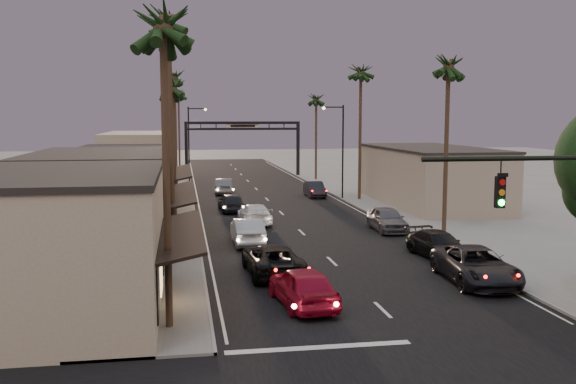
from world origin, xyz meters
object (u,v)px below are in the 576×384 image
object	(u,v)px
palm_rb	(361,68)
streetlight_right	(340,144)
palm_far	(178,91)
palm_rc	(316,96)
curbside_near	(476,265)
palm_ra	(449,60)
oncoming_pickup	(273,259)
arch	(243,135)
streetlight_left	(191,140)
palm_lb	(168,16)
curbside_black	(439,245)
oncoming_red	(303,286)
palm_lc	(173,83)
palm_la	(163,16)
palm_ld	(174,74)
oncoming_silver	(247,231)

from	to	relation	value
palm_rb	streetlight_right	bearing A→B (deg)	149.24
palm_far	palm_rc	bearing A→B (deg)	-39.64
palm_rb	curbside_near	xyz separation A→B (m)	(-2.88, -30.53, -11.57)
palm_ra	palm_rb	world-z (taller)	palm_rb
oncoming_pickup	arch	bearing A→B (deg)	-96.05
streetlight_left	palm_lb	world-z (taller)	palm_lb
palm_far	curbside_black	xyz separation A→B (m)	(14.44, -59.03, -10.71)
arch	oncoming_red	distance (m)	59.15
streetlight_right	palm_rc	xyz separation A→B (m)	(1.68, 19.00, 5.14)
palm_lb	palm_rb	distance (m)	27.94
palm_lc	palm_rb	bearing A→B (deg)	24.94
oncoming_red	curbside_black	distance (m)	12.15
palm_la	oncoming_red	xyz separation A→B (m)	(5.47, 2.12, -10.60)
arch	palm_ld	distance (m)	18.61
palm_ld	palm_rc	size ratio (longest dim) A/B	1.16
arch	palm_rb	size ratio (longest dim) A/B	1.07
palm_ra	oncoming_silver	bearing A→B (deg)	177.55
oncoming_silver	curbside_near	bearing A→B (deg)	131.10
palm_ld	palm_ra	size ratio (longest dim) A/B	1.08
curbside_black	streetlight_right	bearing A→B (deg)	80.60
streetlight_right	oncoming_silver	world-z (taller)	streetlight_right
palm_far	curbside_near	distance (m)	66.88
oncoming_red	arch	bearing A→B (deg)	-99.90
palm_ld	palm_lb	bearing A→B (deg)	-90.00
palm_ld	palm_rb	size ratio (longest dim) A/B	1.00
palm_ld	oncoming_red	xyz separation A→B (m)	(5.47, -43.88, -11.57)
oncoming_pickup	curbside_black	xyz separation A→B (m)	(9.77, 2.35, -0.04)
palm_rb	palm_far	size ratio (longest dim) A/B	1.08
arch	palm_la	xyz separation A→B (m)	(-8.60, -61.00, 5.91)
palm_ld	palm_far	size ratio (longest dim) A/B	1.08
palm_far	arch	bearing A→B (deg)	-43.95
palm_la	palm_rc	distance (m)	57.63
palm_ld	palm_rb	xyz separation A→B (m)	(17.20, -11.00, 0.00)
palm_rc	palm_lc	bearing A→B (deg)	-121.56
palm_la	palm_lc	distance (m)	27.02
palm_ld	curbside_black	bearing A→B (deg)	-67.75
arch	palm_ld	xyz separation A→B (m)	(-8.60, -15.00, 6.88)
curbside_black	palm_ld	bearing A→B (deg)	104.56
palm_far	oncoming_silver	bearing A→B (deg)	-85.49
palm_ra	palm_rb	size ratio (longest dim) A/B	0.93
palm_rb	curbside_black	bearing A→B (deg)	-95.61
streetlight_left	curbside_near	world-z (taller)	streetlight_left
palm_lc	oncoming_red	xyz separation A→B (m)	(5.47, -24.88, -9.62)
curbside_near	streetlight_right	bearing A→B (deg)	91.49
curbside_near	palm_lc	bearing A→B (deg)	126.11
curbside_black	arch	bearing A→B (deg)	89.17
palm_ra	arch	bearing A→B (deg)	100.59
palm_lb	oncoming_silver	distance (m)	13.59
palm_lc	palm_rc	bearing A→B (deg)	58.44
arch	streetlight_right	bearing A→B (deg)	-74.53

